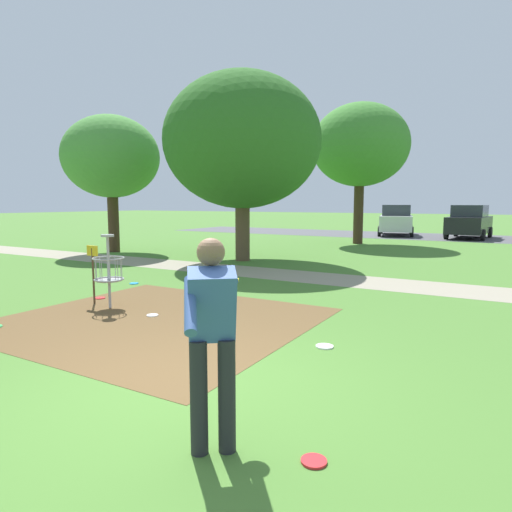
{
  "coord_description": "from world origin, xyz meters",
  "views": [
    {
      "loc": [
        3.01,
        -3.55,
        1.98
      ],
      "look_at": [
        -1.07,
        3.51,
        1.0
      ],
      "focal_mm": 31.3,
      "sensor_mm": 36.0,
      "label": 1
    }
  ],
  "objects_px": {
    "frisbee_near_basket": "(152,315)",
    "frisbee_far_right": "(325,346)",
    "frisbee_scattered_a": "(196,314)",
    "disc_golf_basket": "(107,268)",
    "player_throwing": "(212,331)",
    "tree_near_left": "(360,145)",
    "parked_car_leftmost": "(396,220)",
    "frisbee_far_left": "(134,283)",
    "frisbee_mid_grass": "(314,461)",
    "frisbee_scattered_b": "(100,298)",
    "tree_mid_center": "(242,141)",
    "parked_car_center_left": "(469,222)",
    "tree_mid_left": "(111,157)"
  },
  "relations": [
    {
      "from": "frisbee_near_basket",
      "to": "frisbee_far_right",
      "type": "xyz_separation_m",
      "value": [
        3.25,
        -0.09,
        0.0
      ]
    },
    {
      "from": "frisbee_scattered_a",
      "to": "disc_golf_basket",
      "type": "bearing_deg",
      "value": -167.14
    },
    {
      "from": "player_throwing",
      "to": "frisbee_far_right",
      "type": "bearing_deg",
      "value": 93.52
    },
    {
      "from": "tree_near_left",
      "to": "parked_car_leftmost",
      "type": "bearing_deg",
      "value": 87.3
    },
    {
      "from": "frisbee_near_basket",
      "to": "tree_near_left",
      "type": "distance_m",
      "value": 16.13
    },
    {
      "from": "frisbee_far_left",
      "to": "frisbee_scattered_a",
      "type": "bearing_deg",
      "value": -27.45
    },
    {
      "from": "frisbee_near_basket",
      "to": "parked_car_leftmost",
      "type": "distance_m",
      "value": 22.05
    },
    {
      "from": "frisbee_mid_grass",
      "to": "frisbee_scattered_b",
      "type": "height_order",
      "value": "same"
    },
    {
      "from": "frisbee_near_basket",
      "to": "tree_mid_center",
      "type": "bearing_deg",
      "value": 109.79
    },
    {
      "from": "frisbee_scattered_a",
      "to": "parked_car_center_left",
      "type": "relative_size",
      "value": 0.05
    },
    {
      "from": "frisbee_far_right",
      "to": "tree_near_left",
      "type": "bearing_deg",
      "value": 105.69
    },
    {
      "from": "frisbee_near_basket",
      "to": "frisbee_scattered_b",
      "type": "relative_size",
      "value": 0.95
    },
    {
      "from": "frisbee_scattered_b",
      "to": "tree_mid_center",
      "type": "relative_size",
      "value": 0.03
    },
    {
      "from": "player_throwing",
      "to": "frisbee_near_basket",
      "type": "height_order",
      "value": "player_throwing"
    },
    {
      "from": "frisbee_near_basket",
      "to": "frisbee_scattered_b",
      "type": "height_order",
      "value": "same"
    },
    {
      "from": "disc_golf_basket",
      "to": "parked_car_leftmost",
      "type": "xyz_separation_m",
      "value": [
        0.37,
        21.96,
        0.17
      ]
    },
    {
      "from": "player_throwing",
      "to": "frisbee_scattered_a",
      "type": "relative_size",
      "value": 7.21
    },
    {
      "from": "disc_golf_basket",
      "to": "player_throwing",
      "type": "bearing_deg",
      "value": -33.34
    },
    {
      "from": "disc_golf_basket",
      "to": "frisbee_scattered_a",
      "type": "xyz_separation_m",
      "value": [
        1.77,
        0.4,
        -0.74
      ]
    },
    {
      "from": "frisbee_far_left",
      "to": "parked_car_center_left",
      "type": "bearing_deg",
      "value": 73.34
    },
    {
      "from": "frisbee_mid_grass",
      "to": "parked_car_center_left",
      "type": "height_order",
      "value": "parked_car_center_left"
    },
    {
      "from": "frisbee_far_right",
      "to": "tree_mid_center",
      "type": "xyz_separation_m",
      "value": [
        -5.84,
        7.3,
        3.99
      ]
    },
    {
      "from": "player_throwing",
      "to": "parked_car_center_left",
      "type": "relative_size",
      "value": 0.39
    },
    {
      "from": "disc_golf_basket",
      "to": "frisbee_mid_grass",
      "type": "height_order",
      "value": "disc_golf_basket"
    },
    {
      "from": "disc_golf_basket",
      "to": "tree_mid_center",
      "type": "distance_m",
      "value": 7.99
    },
    {
      "from": "tree_mid_left",
      "to": "parked_car_leftmost",
      "type": "height_order",
      "value": "tree_mid_left"
    },
    {
      "from": "tree_mid_center",
      "to": "parked_car_leftmost",
      "type": "bearing_deg",
      "value": 83.07
    },
    {
      "from": "frisbee_mid_grass",
      "to": "frisbee_far_right",
      "type": "bearing_deg",
      "value": 109.65
    },
    {
      "from": "frisbee_far_right",
      "to": "frisbee_scattered_b",
      "type": "xyz_separation_m",
      "value": [
        -5.19,
        0.61,
        0.0
      ]
    },
    {
      "from": "parked_car_leftmost",
      "to": "frisbee_far_right",
      "type": "bearing_deg",
      "value": -79.64
    },
    {
      "from": "frisbee_scattered_b",
      "to": "parked_car_center_left",
      "type": "height_order",
      "value": "parked_car_center_left"
    },
    {
      "from": "player_throwing",
      "to": "tree_near_left",
      "type": "bearing_deg",
      "value": 103.85
    },
    {
      "from": "frisbee_mid_grass",
      "to": "tree_mid_center",
      "type": "xyz_separation_m",
      "value": [
        -6.78,
        9.93,
        3.99
      ]
    },
    {
      "from": "frisbee_mid_grass",
      "to": "parked_car_center_left",
      "type": "relative_size",
      "value": 0.05
    },
    {
      "from": "frisbee_far_left",
      "to": "frisbee_scattered_a",
      "type": "height_order",
      "value": "same"
    },
    {
      "from": "frisbee_far_left",
      "to": "parked_car_leftmost",
      "type": "bearing_deg",
      "value": 84.9
    },
    {
      "from": "frisbee_scattered_b",
      "to": "tree_mid_left",
      "type": "distance_m",
      "value": 9.96
    },
    {
      "from": "tree_near_left",
      "to": "parked_car_leftmost",
      "type": "height_order",
      "value": "tree_near_left"
    },
    {
      "from": "frisbee_scattered_b",
      "to": "disc_golf_basket",
      "type": "bearing_deg",
      "value": -30.97
    },
    {
      "from": "tree_near_left",
      "to": "disc_golf_basket",
      "type": "bearing_deg",
      "value": -90.22
    },
    {
      "from": "frisbee_scattered_a",
      "to": "parked_car_center_left",
      "type": "distance_m",
      "value": 21.35
    },
    {
      "from": "frisbee_scattered_a",
      "to": "tree_mid_left",
      "type": "xyz_separation_m",
      "value": [
        -9.15,
        6.51,
        3.75
      ]
    },
    {
      "from": "frisbee_scattered_b",
      "to": "tree_near_left",
      "type": "bearing_deg",
      "value": 86.79
    },
    {
      "from": "player_throwing",
      "to": "frisbee_mid_grass",
      "type": "height_order",
      "value": "player_throwing"
    },
    {
      "from": "disc_golf_basket",
      "to": "frisbee_scattered_b",
      "type": "height_order",
      "value": "disc_golf_basket"
    },
    {
      "from": "frisbee_far_right",
      "to": "parked_car_center_left",
      "type": "relative_size",
      "value": 0.06
    },
    {
      "from": "frisbee_near_basket",
      "to": "tree_mid_center",
      "type": "distance_m",
      "value": 8.64
    },
    {
      "from": "frisbee_near_basket",
      "to": "tree_mid_left",
      "type": "relative_size",
      "value": 0.04
    },
    {
      "from": "frisbee_far_right",
      "to": "tree_mid_left",
      "type": "relative_size",
      "value": 0.05
    },
    {
      "from": "tree_mid_center",
      "to": "parked_car_center_left",
      "type": "bearing_deg",
      "value": 67.87
    }
  ]
}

